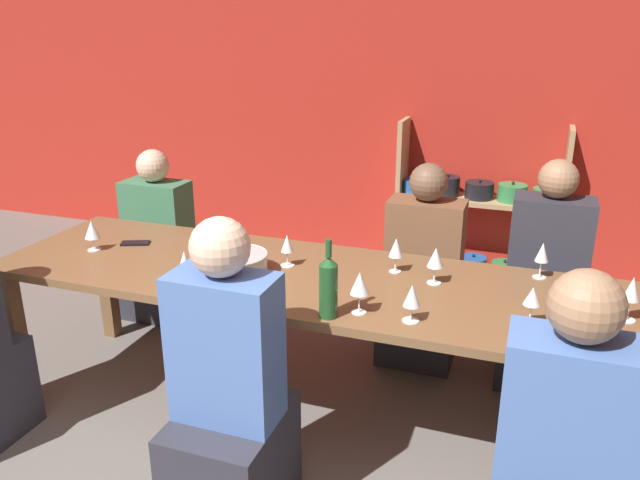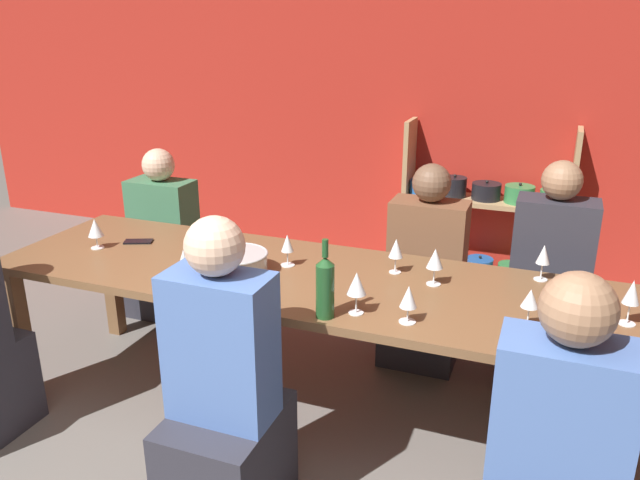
% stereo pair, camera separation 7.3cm
% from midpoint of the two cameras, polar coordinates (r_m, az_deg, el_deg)
% --- Properties ---
extents(wall_back_red, '(8.80, 0.06, 2.70)m').
position_cam_midpoint_polar(wall_back_red, '(5.05, 9.09, 12.76)').
color(wall_back_red, red).
rests_on(wall_back_red, ground_plane).
extents(shelf_unit, '(1.24, 0.30, 1.21)m').
position_cam_midpoint_polar(shelf_unit, '(4.95, 15.46, 1.46)').
color(shelf_unit, tan).
rests_on(shelf_unit, ground_plane).
extents(dining_table, '(3.19, 0.90, 0.77)m').
position_cam_midpoint_polar(dining_table, '(3.00, 0.01, -4.62)').
color(dining_table, brown).
rests_on(dining_table, ground_plane).
extents(mixing_bowl, '(0.30, 0.30, 0.10)m').
position_cam_midpoint_polar(mixing_bowl, '(3.02, -6.89, -2.00)').
color(mixing_bowl, '#B7BABC').
rests_on(mixing_bowl, dining_table).
extents(wine_bottle_green, '(0.08, 0.08, 0.34)m').
position_cam_midpoint_polar(wine_bottle_green, '(2.53, 1.29, -4.24)').
color(wine_bottle_green, '#1E4C23').
rests_on(wine_bottle_green, dining_table).
extents(wine_glass_red_a, '(0.07, 0.07, 0.19)m').
position_cam_midpoint_polar(wine_glass_red_a, '(2.85, -11.61, -1.90)').
color(wine_glass_red_a, white).
rests_on(wine_glass_red_a, dining_table).
extents(wine_glass_red_b, '(0.07, 0.07, 0.16)m').
position_cam_midpoint_polar(wine_glass_red_b, '(3.06, -2.32, -0.42)').
color(wine_glass_red_b, white).
rests_on(wine_glass_red_b, dining_table).
extents(wine_glass_empty_a, '(0.07, 0.07, 0.16)m').
position_cam_midpoint_polar(wine_glass_empty_a, '(2.52, 8.92, -5.23)').
color(wine_glass_empty_a, white).
rests_on(wine_glass_empty_a, dining_table).
extents(wine_glass_red_c, '(0.07, 0.07, 0.16)m').
position_cam_midpoint_polar(wine_glass_red_c, '(2.59, 19.42, -5.20)').
color(wine_glass_red_c, white).
rests_on(wine_glass_red_c, dining_table).
extents(wine_glass_empty_b, '(0.07, 0.07, 0.19)m').
position_cam_midpoint_polar(wine_glass_empty_b, '(2.77, 27.31, -4.37)').
color(wine_glass_empty_b, white).
rests_on(wine_glass_empty_b, dining_table).
extents(wine_glass_red_e, '(0.08, 0.08, 0.16)m').
position_cam_midpoint_polar(wine_glass_red_e, '(3.50, -19.30, 0.98)').
color(wine_glass_red_e, white).
rests_on(wine_glass_red_e, dining_table).
extents(wine_glass_red_f, '(0.06, 0.06, 0.17)m').
position_cam_midpoint_polar(wine_glass_red_f, '(3.08, 20.39, -1.36)').
color(wine_glass_red_f, white).
rests_on(wine_glass_red_f, dining_table).
extents(wine_glass_red_g, '(0.08, 0.08, 0.17)m').
position_cam_midpoint_polar(wine_glass_red_g, '(2.89, 11.18, -1.78)').
color(wine_glass_red_g, white).
rests_on(wine_glass_red_g, dining_table).
extents(wine_glass_red_h, '(0.07, 0.07, 0.17)m').
position_cam_midpoint_polar(wine_glass_red_h, '(3.00, 7.65, -0.85)').
color(wine_glass_red_h, white).
rests_on(wine_glass_red_h, dining_table).
extents(wine_glass_empty_c, '(0.08, 0.08, 0.18)m').
position_cam_midpoint_polar(wine_glass_empty_c, '(2.56, 4.18, -4.05)').
color(wine_glass_empty_c, white).
rests_on(wine_glass_empty_c, dining_table).
extents(cell_phone, '(0.17, 0.12, 0.01)m').
position_cam_midpoint_polar(cell_phone, '(3.55, -15.72, -0.13)').
color(cell_phone, black).
rests_on(cell_phone, dining_table).
extents(person_far_a, '(0.44, 0.54, 1.13)m').
position_cam_midpoint_polar(person_far_a, '(4.43, -13.44, -1.09)').
color(person_far_a, '#2D2D38').
rests_on(person_far_a, ground_plane).
extents(person_near_b, '(0.40, 0.50, 1.28)m').
position_cam_midpoint_polar(person_near_b, '(2.55, -7.87, -15.40)').
color(person_near_b, '#2D2D38').
rests_on(person_near_b, ground_plane).
extents(person_far_b, '(0.43, 0.54, 1.17)m').
position_cam_midpoint_polar(person_far_b, '(3.75, 10.15, -4.35)').
color(person_far_b, '#2D2D38').
rests_on(person_far_b, ground_plane).
extents(person_far_c, '(0.41, 0.51, 1.25)m').
position_cam_midpoint_polar(person_far_c, '(3.65, 20.47, -5.49)').
color(person_far_c, '#2D2D38').
rests_on(person_far_c, ground_plane).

